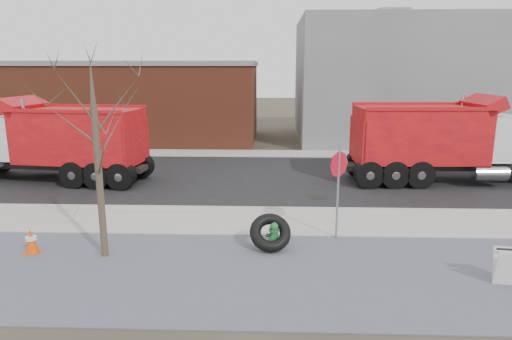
{
  "coord_description": "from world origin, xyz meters",
  "views": [
    {
      "loc": [
        1.22,
        -13.74,
        4.93
      ],
      "look_at": [
        0.65,
        1.74,
        1.4
      ],
      "focal_mm": 32.0,
      "sensor_mm": 36.0,
      "label": 1
    }
  ],
  "objects_px": {
    "truck_tire": "(270,233)",
    "dump_truck_red_a": "(446,139)",
    "stop_sign": "(339,175)",
    "dump_truck_red_b": "(57,140)",
    "sandwich_board": "(509,267)",
    "fire_hydrant": "(274,237)"
  },
  "relations": [
    {
      "from": "truck_tire",
      "to": "dump_truck_red_a",
      "type": "distance_m",
      "value": 10.9
    },
    {
      "from": "stop_sign",
      "to": "sandwich_board",
      "type": "relative_size",
      "value": 3.24
    },
    {
      "from": "stop_sign",
      "to": "dump_truck_red_b",
      "type": "xyz_separation_m",
      "value": [
        -11.2,
        6.5,
        -0.1
      ]
    },
    {
      "from": "dump_truck_red_b",
      "to": "truck_tire",
      "type": "bearing_deg",
      "value": 148.47
    },
    {
      "from": "dump_truck_red_b",
      "to": "sandwich_board",
      "type": "bearing_deg",
      "value": 154.76
    },
    {
      "from": "truck_tire",
      "to": "sandwich_board",
      "type": "height_order",
      "value": "truck_tire"
    },
    {
      "from": "truck_tire",
      "to": "stop_sign",
      "type": "bearing_deg",
      "value": 24.83
    },
    {
      "from": "truck_tire",
      "to": "dump_truck_red_a",
      "type": "bearing_deg",
      "value": 46.23
    },
    {
      "from": "truck_tire",
      "to": "stop_sign",
      "type": "xyz_separation_m",
      "value": [
        1.92,
        0.89,
        1.43
      ]
    },
    {
      "from": "truck_tire",
      "to": "dump_truck_red_b",
      "type": "height_order",
      "value": "dump_truck_red_b"
    },
    {
      "from": "dump_truck_red_a",
      "to": "dump_truck_red_b",
      "type": "height_order",
      "value": "dump_truck_red_a"
    },
    {
      "from": "truck_tire",
      "to": "stop_sign",
      "type": "height_order",
      "value": "stop_sign"
    },
    {
      "from": "fire_hydrant",
      "to": "truck_tire",
      "type": "distance_m",
      "value": 0.17
    },
    {
      "from": "dump_truck_red_a",
      "to": "dump_truck_red_b",
      "type": "relative_size",
      "value": 1.07
    },
    {
      "from": "fire_hydrant",
      "to": "dump_truck_red_b",
      "type": "xyz_separation_m",
      "value": [
        -9.38,
        7.41,
        1.47
      ]
    },
    {
      "from": "dump_truck_red_a",
      "to": "truck_tire",
      "type": "bearing_deg",
      "value": -136.4
    },
    {
      "from": "dump_truck_red_a",
      "to": "dump_truck_red_b",
      "type": "xyz_separation_m",
      "value": [
        -16.76,
        -0.41,
        -0.05
      ]
    },
    {
      "from": "stop_sign",
      "to": "dump_truck_red_b",
      "type": "relative_size",
      "value": 0.33
    },
    {
      "from": "stop_sign",
      "to": "dump_truck_red_b",
      "type": "height_order",
      "value": "dump_truck_red_b"
    },
    {
      "from": "truck_tire",
      "to": "dump_truck_red_a",
      "type": "height_order",
      "value": "dump_truck_red_a"
    },
    {
      "from": "sandwich_board",
      "to": "dump_truck_red_a",
      "type": "relative_size",
      "value": 0.09
    },
    {
      "from": "sandwich_board",
      "to": "dump_truck_red_a",
      "type": "height_order",
      "value": "dump_truck_red_a"
    }
  ]
}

